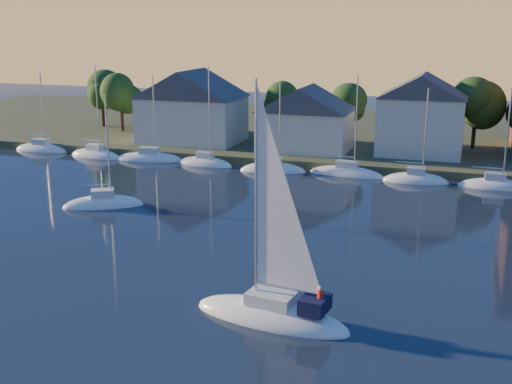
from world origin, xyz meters
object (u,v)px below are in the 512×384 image
at_px(clubhouse_west, 192,105).
at_px(drifting_sailboat_left, 103,205).
at_px(hero_sailboat, 273,310).
at_px(clubhouse_centre, 306,118).
at_px(clubhouse_east, 422,113).

relative_size(clubhouse_west, drifting_sailboat_left, 1.18).
bearing_deg(drifting_sailboat_left, hero_sailboat, -67.98).
relative_size(clubhouse_centre, hero_sailboat, 0.77).
relative_size(clubhouse_west, hero_sailboat, 0.91).
height_order(clubhouse_east, hero_sailboat, hero_sailboat).
distance_m(clubhouse_centre, clubhouse_east, 14.17).
relative_size(clubhouse_east, drifting_sailboat_left, 0.90).
bearing_deg(clubhouse_west, clubhouse_centre, -3.58).
bearing_deg(clubhouse_west, drifting_sailboat_left, -82.94).
height_order(clubhouse_centre, drifting_sailboat_left, drifting_sailboat_left).
bearing_deg(clubhouse_centre, hero_sailboat, -78.05).
bearing_deg(clubhouse_west, hero_sailboat, -61.09).
relative_size(clubhouse_east, hero_sailboat, 0.70).
height_order(clubhouse_west, clubhouse_centre, clubhouse_west).
relative_size(hero_sailboat, drifting_sailboat_left, 1.29).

